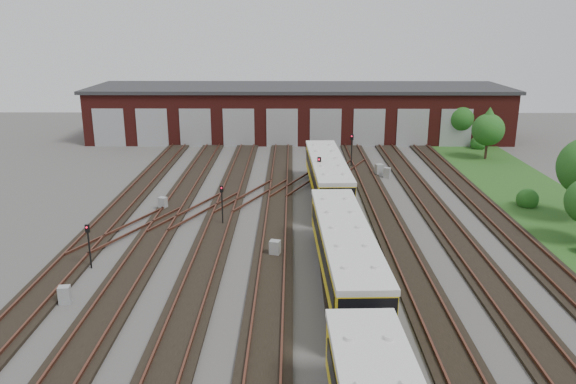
{
  "coord_description": "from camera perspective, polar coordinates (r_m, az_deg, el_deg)",
  "views": [
    {
      "loc": [
        -0.85,
        -29.95,
        13.68
      ],
      "look_at": [
        -1.14,
        8.95,
        2.0
      ],
      "focal_mm": 35.0,
      "sensor_mm": 36.0,
      "label": 1
    }
  ],
  "objects": [
    {
      "name": "relay_cabinet_3",
      "position": [
        52.65,
        10.02,
        1.94
      ],
      "size": [
        0.73,
        0.68,
        0.96
      ],
      "primitive_type": "cube",
      "rotation": [
        0.0,
        0.0,
        -0.42
      ],
      "color": "#929496",
      "rests_on": "ground"
    },
    {
      "name": "signal_mast_1",
      "position": [
        39.43,
        -6.72,
        -0.84
      ],
      "size": [
        0.23,
        0.22,
        2.92
      ],
      "rotation": [
        0.0,
        0.0,
        -0.03
      ],
      "color": "black",
      "rests_on": "ground"
    },
    {
      "name": "bush_2",
      "position": [
        67.61,
        18.79,
        4.92
      ],
      "size": [
        1.77,
        1.77,
        1.77
      ],
      "primitive_type": "sphere",
      "color": "#194D16",
      "rests_on": "ground"
    },
    {
      "name": "tree_0",
      "position": [
        68.54,
        17.07,
        7.57
      ],
      "size": [
        3.42,
        3.42,
        5.67
      ],
      "color": "#362118",
      "rests_on": "ground"
    },
    {
      "name": "signal_mast_2",
      "position": [
        55.62,
        6.49,
        4.64
      ],
      "size": [
        0.33,
        0.31,
        3.34
      ],
      "rotation": [
        0.0,
        0.0,
        -0.42
      ],
      "color": "black",
      "rests_on": "ground"
    },
    {
      "name": "relay_cabinet_1",
      "position": [
        44.03,
        -12.6,
        -1.14
      ],
      "size": [
        0.72,
        0.67,
        0.97
      ],
      "primitive_type": "cube",
      "rotation": [
        0.0,
        0.0,
        -0.39
      ],
      "color": "#929496",
      "rests_on": "ground"
    },
    {
      "name": "maintenance_shed",
      "position": [
        70.7,
        1.11,
        8.19
      ],
      "size": [
        51.0,
        12.5,
        6.35
      ],
      "color": "#531814",
      "rests_on": "ground"
    },
    {
      "name": "metro_train",
      "position": [
        30.39,
        5.81,
        -6.25
      ],
      "size": [
        3.14,
        46.61,
        3.0
      ],
      "rotation": [
        0.0,
        0.0,
        0.04
      ],
      "color": "black",
      "rests_on": "ground"
    },
    {
      "name": "tree_1",
      "position": [
        62.11,
        19.7,
        6.35
      ],
      "size": [
        3.33,
        3.33,
        5.52
      ],
      "color": "#362118",
      "rests_on": "ground"
    },
    {
      "name": "relay_cabinet_2",
      "position": [
        34.44,
        -1.34,
        -5.76
      ],
      "size": [
        0.74,
        0.66,
        1.03
      ],
      "primitive_type": "cube",
      "rotation": [
        0.0,
        0.0,
        -0.28
      ],
      "color": "#929496",
      "rests_on": "ground"
    },
    {
      "name": "relay_cabinet_0",
      "position": [
        31.11,
        -21.74,
        -9.69
      ],
      "size": [
        0.63,
        0.54,
        0.95
      ],
      "primitive_type": "cube",
      "rotation": [
        0.0,
        0.0,
        0.13
      ],
      "color": "#929496",
      "rests_on": "ground"
    },
    {
      "name": "relay_cabinet_4",
      "position": [
        53.27,
        9.22,
        2.23
      ],
      "size": [
        0.81,
        0.74,
        1.11
      ],
      "primitive_type": "cube",
      "rotation": [
        0.0,
        0.0,
        0.33
      ],
      "color": "#929496",
      "rests_on": "ground"
    },
    {
      "name": "track_network",
      "position": [
        33.42,
        1.57,
        -7.26
      ],
      "size": [
        30.4,
        70.0,
        0.33
      ],
      "color": "black",
      "rests_on": "ground"
    },
    {
      "name": "signal_mast_3",
      "position": [
        44.21,
        3.17,
        1.86
      ],
      "size": [
        0.31,
        0.3,
        3.71
      ],
      "rotation": [
        0.0,
        0.0,
        -0.26
      ],
      "color": "black",
      "rests_on": "ground"
    },
    {
      "name": "signal_mast_0",
      "position": [
        34.33,
        -19.6,
        -4.65
      ],
      "size": [
        0.24,
        0.22,
        2.71
      ],
      "rotation": [
        0.0,
        0.0,
        -0.03
      ],
      "color": "black",
      "rests_on": "ground"
    },
    {
      "name": "ground",
      "position": [
        32.94,
        1.88,
        -7.84
      ],
      "size": [
        120.0,
        120.0,
        0.0
      ],
      "primitive_type": "plane",
      "color": "#403E3B",
      "rests_on": "ground"
    },
    {
      "name": "bush_1",
      "position": [
        47.38,
        23.18,
        -0.39
      ],
      "size": [
        1.69,
        1.69,
        1.69
      ],
      "primitive_type": "sphere",
      "color": "#194D16",
      "rests_on": "ground"
    },
    {
      "name": "grass_verge",
      "position": [
        46.65,
        25.6,
        -2.01
      ],
      "size": [
        8.0,
        55.0,
        0.05
      ],
      "primitive_type": "cube",
      "color": "#1F4C19",
      "rests_on": "ground"
    }
  ]
}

